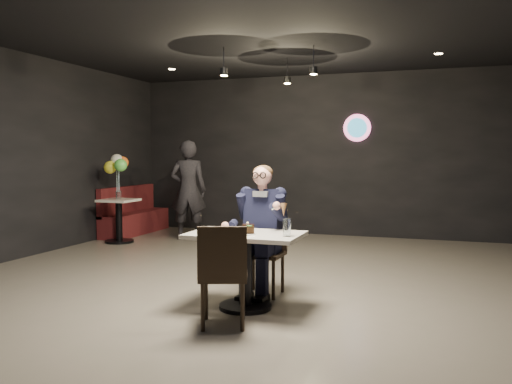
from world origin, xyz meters
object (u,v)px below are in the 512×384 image
at_px(chair_near, 223,274).
at_px(booth_bench, 135,210).
at_px(seated_man, 263,229).
at_px(passerby, 188,190).
at_px(chair_far, 263,253).
at_px(sundae_glass, 287,227).
at_px(side_table, 119,222).
at_px(main_table, 245,271).
at_px(balloon_vase, 119,195).

bearing_deg(chair_near, booth_bench, 109.51).
xyz_separation_m(seated_man, passerby, (-2.47, 3.19, 0.16)).
bearing_deg(chair_far, passerby, 127.67).
bearing_deg(chair_near, sundae_glass, 28.39).
distance_m(chair_near, booth_bench, 5.93).
bearing_deg(passerby, booth_bench, -30.45).
xyz_separation_m(chair_near, booth_bench, (-3.74, 4.60, -0.01)).
relative_size(seated_man, sundae_glass, 8.69).
xyz_separation_m(chair_near, side_table, (-3.44, 3.60, -0.11)).
bearing_deg(passerby, chair_far, 110.20).
bearing_deg(booth_bench, main_table, -47.18).
bearing_deg(chair_far, seated_man, 90.00).
distance_m(seated_man, side_table, 4.26).
distance_m(sundae_glass, balloon_vase, 4.97).
distance_m(main_table, side_table, 4.59).
relative_size(chair_far, booth_bench, 0.51).
bearing_deg(sundae_glass, seated_man, 125.47).
relative_size(seated_man, passerby, 0.82).
distance_m(seated_man, booth_bench, 5.12).
bearing_deg(seated_man, sundae_glass, -54.53).
bearing_deg(side_table, main_table, -41.44).
bearing_deg(sundae_glass, chair_far, 125.47).
relative_size(chair_far, seated_man, 0.64).
height_order(seated_man, booth_bench, seated_man).
bearing_deg(chair_near, balloon_vase, 114.10).
bearing_deg(seated_man, main_table, -90.00).
xyz_separation_m(chair_far, side_table, (-3.44, 2.49, -0.11)).
distance_m(main_table, seated_man, 0.65).
xyz_separation_m(chair_far, booth_bench, (-3.74, 3.49, -0.01)).
bearing_deg(booth_bench, seated_man, -42.99).
distance_m(main_table, chair_far, 0.56).
bearing_deg(main_table, chair_near, -90.00).
height_order(sundae_glass, passerby, passerby).
bearing_deg(chair_far, sundae_glass, -54.53).
relative_size(sundae_glass, passerby, 0.09).
bearing_deg(passerby, balloon_vase, 18.42).
bearing_deg(booth_bench, sundae_glass, -44.48).
bearing_deg(side_table, sundae_glass, -38.67).
bearing_deg(booth_bench, passerby, -12.98).
xyz_separation_m(chair_far, chair_near, (0.00, -1.11, 0.00)).
height_order(chair_far, booth_bench, chair_far).
distance_m(side_table, passerby, 1.32).
bearing_deg(balloon_vase, booth_bench, 106.70).
relative_size(chair_near, side_table, 1.30).
height_order(sundae_glass, side_table, sundae_glass).
bearing_deg(passerby, main_table, 105.90).
bearing_deg(booth_bench, side_table, -73.30).
xyz_separation_m(main_table, chair_far, (-0.00, 0.55, 0.09)).
distance_m(sundae_glass, side_table, 5.00).
height_order(booth_bench, side_table, booth_bench).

